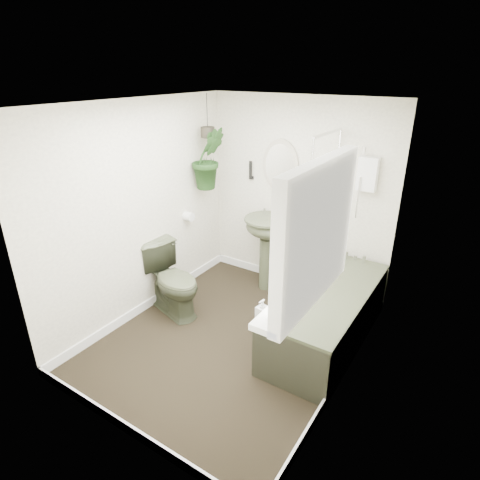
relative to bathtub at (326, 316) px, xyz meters
The scene contains 22 objects.
floor 0.99m from the bathtub, 147.99° to the right, with size 2.30×2.80×0.02m, color black.
ceiling 2.23m from the bathtub, 147.99° to the right, with size 2.30×2.80×0.02m, color white.
wall_back 1.49m from the bathtub, 131.32° to the left, with size 2.30×0.02×2.30m, color white.
wall_front 2.24m from the bathtub, 112.73° to the right, with size 2.30×0.02×2.30m, color white.
wall_left 2.20m from the bathtub, 165.69° to the right, with size 0.02×2.80×2.30m, color white.
wall_right 1.06m from the bathtub, 54.25° to the right, with size 0.02×2.80×2.30m, color white.
skirting 0.97m from the bathtub, 147.99° to the right, with size 2.30×2.80×0.10m, color white.
bathtub is the anchor object (origin of this frame).
bath_screen 1.15m from the bathtub, 123.96° to the left, with size 0.04×0.72×1.40m, color silver, non-canonical shape.
shower_box 1.51m from the bathtub, 90.00° to the left, with size 0.20×0.10×0.35m, color white.
oval_mirror 1.81m from the bathtub, 139.79° to the left, with size 0.46×0.03×0.62m, color #B5AB94.
wall_sconce 2.00m from the bathtub, 148.96° to the left, with size 0.04×0.04×0.22m, color black.
toilet_roll_holder 2.01m from the bathtub, behind, with size 0.11×0.11×0.11m, color white.
window_recess 1.84m from the bathtub, 76.41° to the right, with size 0.08×1.00×0.90m, color white.
window_sill 1.54m from the bathtub, 79.61° to the right, with size 0.18×1.00×0.04m, color white.
window_blinds 1.83m from the bathtub, 78.46° to the right, with size 0.01×0.86×0.76m, color white.
toilet 1.71m from the bathtub, 165.74° to the right, with size 0.44×0.77×0.79m, color #414731.
pedestal_sink 1.20m from the bathtub, 149.76° to the left, with size 0.55×0.47×0.94m, color #414731, non-canonical shape.
sill_plant 1.74m from the bathtub, 81.28° to the right, with size 0.22×0.19×0.24m, color black.
hanging_plant 2.23m from the bathtub, 165.31° to the left, with size 0.40×0.32×0.73m, color black.
soap_bottle 0.93m from the bathtub, 110.16° to the right, with size 0.09×0.09×0.20m, color black.
hanging_pot 2.42m from the bathtub, 165.31° to the left, with size 0.16×0.16×0.12m, color #29251C.
Camera 1 is at (1.90, -2.79, 2.57)m, focal length 30.00 mm.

